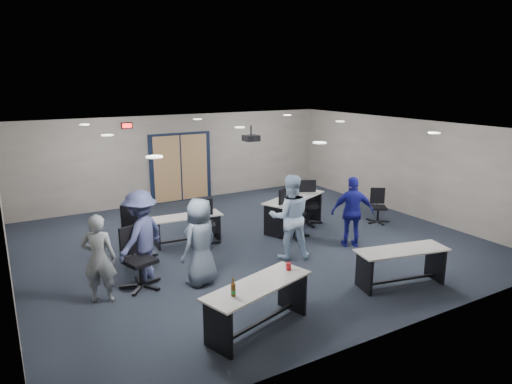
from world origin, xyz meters
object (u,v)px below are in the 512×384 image
table_front_right (401,261)px  table_back_right (294,207)px  table_front_left (258,298)px  person_gray (99,258)px  chair_back_a (137,234)px  person_plaid (200,242)px  chair_back_d (308,203)px  chair_back_c (293,213)px  person_lightblue (290,217)px  chair_loose_right (378,206)px  table_back_left (187,224)px  person_navy (353,212)px  chair_loose_left (140,259)px  chair_back_b (205,223)px  person_back (141,236)px

table_front_right → table_back_right: bearing=99.3°
table_front_left → person_gray: 2.88m
chair_back_a → person_plaid: bearing=-70.8°
table_front_left → chair_back_d: (3.79, 3.88, 0.05)m
chair_back_c → person_lightblue: size_ratio=0.65×
table_back_right → chair_loose_right: 2.33m
table_back_left → person_navy: person_navy is taller
table_front_right → table_back_right: size_ratio=0.86×
chair_back_c → chair_back_d: size_ratio=1.04×
table_back_right → person_lightblue: person_lightblue is taller
table_back_left → chair_back_d: (3.30, -0.26, 0.12)m
table_back_left → chair_loose_left: 2.44m
table_front_left → chair_back_b: bearing=61.4°
chair_back_a → chair_loose_left: (-0.33, -1.32, -0.02)m
chair_back_b → person_lightblue: person_lightblue is taller
person_back → chair_back_b: bearing=176.3°
table_back_left → chair_loose_left: size_ratio=1.45×
chair_back_c → chair_loose_right: bearing=-39.2°
table_front_right → person_plaid: 3.75m
chair_back_d → person_gray: bearing=-135.1°
chair_back_c → person_gray: person_gray is taller
chair_loose_left → chair_loose_right: bearing=-10.8°
person_gray → person_navy: person_navy is taller
person_lightblue → chair_loose_right: bearing=-143.7°
table_front_left → chair_loose_right: table_front_left is taller
chair_back_a → chair_back_b: size_ratio=1.13×
table_back_left → chair_back_d: 3.31m
table_front_left → table_back_right: 5.04m
chair_back_d → person_navy: 1.85m
chair_loose_right → person_plaid: (-5.60, -1.08, 0.37)m
person_back → chair_loose_right: bearing=147.1°
chair_loose_right → chair_back_b: bearing=-156.3°
table_back_right → person_plaid: size_ratio=1.28×
chair_loose_right → person_gray: (-7.38, -0.87, 0.33)m
table_back_right → person_navy: person_navy is taller
table_front_left → person_plaid: 1.99m
chair_back_a → person_plaid: (0.71, -1.70, 0.23)m
chair_loose_right → table_back_left: bearing=-159.4°
table_front_right → chair_back_c: chair_back_c is taller
person_gray → person_lightblue: size_ratio=0.86×
chair_back_a → person_lightblue: person_lightblue is taller
table_front_left → chair_loose_left: (-1.14, 2.34, 0.05)m
chair_back_b → person_lightblue: 2.09m
chair_loose_right → person_lightblue: 3.57m
table_front_right → person_lightblue: size_ratio=1.00×
person_gray → person_lightblue: person_lightblue is taller
table_back_left → chair_back_d: chair_back_d is taller
table_back_left → chair_back_d: size_ratio=1.45×
person_navy → chair_back_d: bearing=-64.1°
table_front_left → table_back_left: table_front_left is taller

